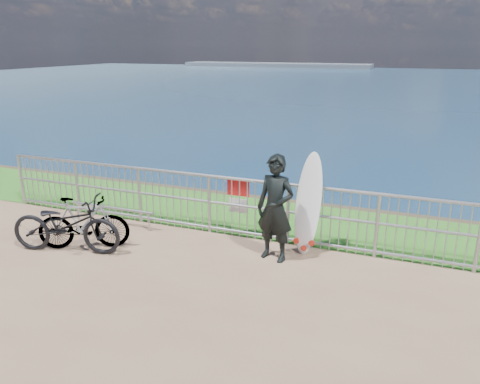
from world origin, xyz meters
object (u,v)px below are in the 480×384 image
at_px(bicycle_near, 66,225).
at_px(bicycle_far, 83,223).
at_px(surfboard, 308,207).
at_px(surfer, 275,208).

relative_size(bicycle_near, bicycle_far, 1.22).
distance_m(surfboard, bicycle_far, 3.83).
bearing_deg(surfer, bicycle_near, -151.35).
xyz_separation_m(surfboard, bicycle_far, (-3.60, -1.26, -0.33)).
height_order(surfer, bicycle_far, surfer).
bearing_deg(surfboard, bicycle_near, -158.44).
bearing_deg(bicycle_near, surfer, -86.67).
height_order(surfer, surfboard, surfer).
bearing_deg(surfer, bicycle_far, -154.40).
xyz_separation_m(surfer, surfboard, (0.42, 0.48, -0.08)).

